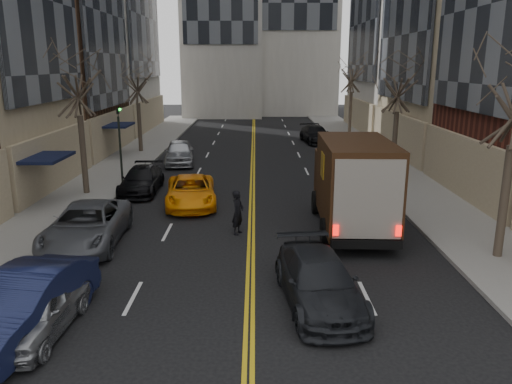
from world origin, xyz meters
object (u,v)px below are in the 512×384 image
observer_sedan (319,281)px  taxi (191,191)px  ups_truck (353,185)px  pedestrian (238,212)px

observer_sedan → taxi: observer_sedan is taller
ups_truck → pedestrian: bearing=-171.3°
observer_sedan → taxi: bearing=108.7°
ups_truck → pedestrian: (-4.75, -0.58, -1.02)m
observer_sedan → pedestrian: 6.67m
ups_truck → observer_sedan: bearing=-106.4°
pedestrian → observer_sedan: bearing=-134.0°
observer_sedan → pedestrian: pedestrian is taller
taxi → pedestrian: bearing=-67.0°
pedestrian → ups_truck: bearing=-59.5°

